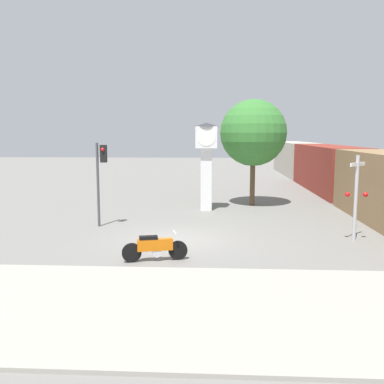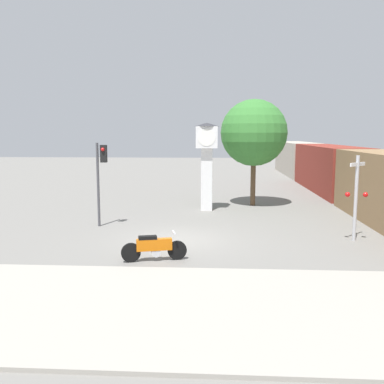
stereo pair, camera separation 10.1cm
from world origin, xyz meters
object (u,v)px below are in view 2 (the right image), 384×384
Objects in this scene: clock_tower at (207,152)px; freight_train at (329,168)px; railroad_crossing_signal at (356,195)px; street_tree at (254,133)px; motorcycle at (154,247)px; traffic_light at (101,169)px.

clock_tower is 12.87m from freight_train.
freight_train is 11.44× the size of railroad_crossing_signal.
railroad_crossing_signal is 0.55× the size of street_tree.
freight_train is at bearing 48.99° from street_tree.
motorcycle is 0.06× the size of freight_train.
clock_tower is 6.67m from traffic_light.
street_tree reaches higher than traffic_light.
clock_tower is at bearing -135.18° from freight_train.
clock_tower is (1.54, 9.96, 2.79)m from motorcycle.
clock_tower is at bearing 132.28° from railroad_crossing_signal.
street_tree is at bearing 40.26° from traffic_light.
motorcycle is 0.64× the size of railroad_crossing_signal.
traffic_light reaches higher than motorcycle.
freight_train is (10.60, 18.96, 1.22)m from motorcycle.
railroad_crossing_signal is at bearing -11.05° from traffic_light.
street_tree reaches higher than clock_tower.
railroad_crossing_signal is at bearing -47.72° from clock_tower.
traffic_light reaches higher than freight_train.
street_tree is at bearing 32.41° from clock_tower.
clock_tower is 9.23m from railroad_crossing_signal.
traffic_light is at bearing -135.91° from clock_tower.
clock_tower is 3.43m from street_tree.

